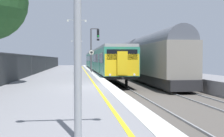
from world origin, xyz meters
TOP-DOWN VIEW (x-y plane):
  - ground at (2.64, 0.00)m, footprint 17.40×110.00m
  - commuter_train_at_platform at (2.10, 26.93)m, footprint 2.83×40.90m
  - freight_train_adjacent_track at (6.10, 18.77)m, footprint 2.60×30.08m
  - signal_gantry at (0.62, 19.69)m, footprint 1.10×0.24m
  - speed_limit_sign at (0.25, 16.71)m, footprint 0.59×0.08m
  - platform_lamp_mid at (-1.36, 14.44)m, footprint 2.00×0.20m
  - platform_lamp_far at (-1.36, 38.85)m, footprint 2.00×0.20m

SIDE VIEW (x-z plane):
  - ground at x=2.64m, z-range -1.21..0.00m
  - commuter_train_at_platform at x=2.10m, z-range -0.64..3.17m
  - speed_limit_sign at x=0.25m, z-range 0.35..2.87m
  - freight_train_adjacent_track at x=6.10m, z-range -0.76..4.17m
  - platform_lamp_far at x=-1.36m, z-range 0.49..5.46m
  - signal_gantry at x=0.62m, z-range 0.64..5.82m
  - platform_lamp_mid at x=-1.36m, z-range 0.51..6.04m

